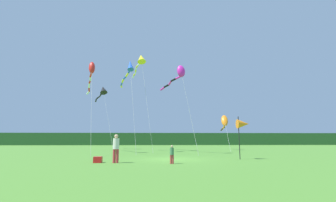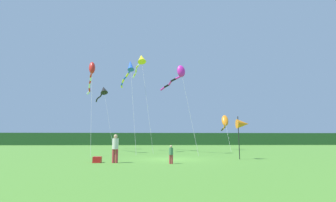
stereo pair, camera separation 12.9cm
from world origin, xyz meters
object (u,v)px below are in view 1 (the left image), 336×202
(cooler_box, at_px, (98,160))
(kite_yellow, at_px, (141,60))
(kite_magenta, at_px, (179,73))
(banner_flag_pole, at_px, (243,124))
(kite_black, at_px, (103,90))
(kite_red, at_px, (91,72))
(kite_orange, at_px, (224,122))
(person_child, at_px, (172,153))
(person_adult, at_px, (116,147))
(kite_blue, at_px, (129,68))

(cooler_box, xyz_separation_m, kite_yellow, (1.58, 14.15, 11.35))
(kite_magenta, bearing_deg, banner_flag_pole, -58.77)
(kite_yellow, relative_size, kite_black, 1.30)
(kite_magenta, xyz_separation_m, kite_red, (-9.64, 1.69, 0.46))
(kite_red, bearing_deg, kite_magenta, -9.95)
(banner_flag_pole, xyz_separation_m, kite_orange, (3.00, 15.35, 1.33))
(person_child, xyz_separation_m, banner_flag_pole, (5.54, 3.01, 1.95))
(person_adult, height_order, kite_blue, kite_blue)
(cooler_box, distance_m, kite_magenta, 13.49)
(cooler_box, height_order, kite_blue, kite_blue)
(banner_flag_pole, bearing_deg, person_child, -151.45)
(kite_blue, relative_size, kite_orange, 1.42)
(person_adult, relative_size, kite_red, 0.17)
(banner_flag_pole, relative_size, kite_red, 0.30)
(kite_black, height_order, kite_red, kite_red)
(person_child, bearing_deg, kite_orange, 65.08)
(kite_magenta, height_order, kite_black, kite_black)
(kite_orange, bearing_deg, kite_magenta, -129.75)
(kite_magenta, distance_m, kite_yellow, 7.57)
(person_adult, bearing_deg, cooler_box, 170.51)
(cooler_box, bearing_deg, kite_black, 102.33)
(kite_magenta, bearing_deg, kite_blue, 148.61)
(person_adult, distance_m, kite_orange, 21.55)
(person_child, distance_m, banner_flag_pole, 6.60)
(person_adult, distance_m, kite_red, 14.15)
(kite_magenta, xyz_separation_m, kite_orange, (7.12, 8.56, -4.44))
(kite_magenta, bearing_deg, person_adult, -118.19)
(kite_black, height_order, kite_orange, kite_black)
(person_child, distance_m, kite_yellow, 18.83)
(kite_yellow, height_order, kite_black, kite_yellow)
(kite_magenta, distance_m, kite_black, 15.18)
(kite_orange, bearing_deg, person_child, -114.92)
(banner_flag_pole, xyz_separation_m, kite_black, (-14.50, 17.87, 6.09))
(person_adult, distance_m, person_child, 3.55)
(kite_yellow, distance_m, kite_blue, 2.73)
(cooler_box, xyz_separation_m, banner_flag_pole, (10.14, 2.12, 2.38))
(person_child, xyz_separation_m, kite_orange, (8.53, 18.37, 3.28))
(person_adult, height_order, banner_flag_pole, banner_flag_pole)
(person_adult, relative_size, kite_blue, 0.16)
(person_child, bearing_deg, banner_flag_pole, 28.55)
(person_child, relative_size, kite_yellow, 0.09)
(person_child, relative_size, kite_red, 0.11)
(person_adult, relative_size, kite_orange, 0.23)
(kite_red, bearing_deg, person_adult, -66.22)
(kite_yellow, height_order, kite_red, kite_yellow)
(banner_flag_pole, bearing_deg, kite_magenta, 121.23)
(banner_flag_pole, bearing_deg, person_adult, -165.60)
(person_adult, relative_size, banner_flag_pole, 0.56)
(person_child, bearing_deg, kite_magenta, 81.77)
(kite_blue, xyz_separation_m, kite_orange, (12.79, 5.09, -5.97))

